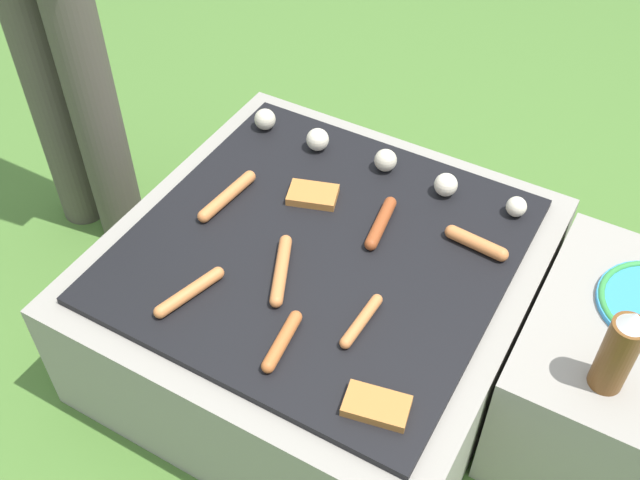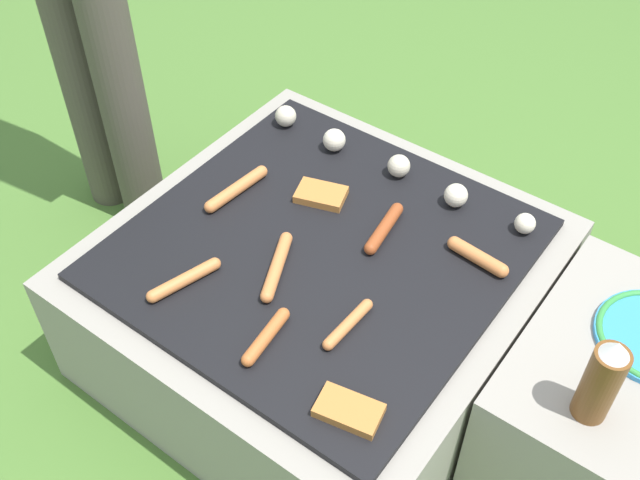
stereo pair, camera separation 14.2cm
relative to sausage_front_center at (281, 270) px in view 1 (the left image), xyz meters
name	(u,v)px [view 1 (the left image)]	position (x,y,z in m)	size (l,w,h in m)	color
ground_plane	(320,343)	(0.03, 0.12, -0.38)	(14.00, 14.00, 0.00)	#47702D
grill	(320,299)	(0.03, 0.12, -0.20)	(0.93, 0.93, 0.36)	gray
side_ledge	(622,382)	(0.73, 0.24, -0.20)	(0.45, 0.55, 0.36)	gray
sausage_front_center	(281,270)	(0.00, 0.00, 0.00)	(0.10, 0.19, 0.03)	#C6753D
sausage_back_left	(190,292)	(-0.13, -0.15, 0.00)	(0.07, 0.17, 0.03)	#C6753D
sausage_back_right	(362,321)	(0.21, -0.04, 0.00)	(0.03, 0.16, 0.02)	#C6753D
sausage_mid_right	(381,223)	(0.12, 0.24, 0.00)	(0.05, 0.17, 0.03)	#93421E
sausage_front_right	(227,196)	(-0.24, 0.14, 0.00)	(0.04, 0.20, 0.03)	#C6753D
sausage_back_center	(476,243)	(0.34, 0.28, 0.00)	(0.15, 0.04, 0.03)	#C6753D
sausage_front_left	(282,341)	(0.10, -0.16, 0.00)	(0.04, 0.16, 0.03)	#B7602D
bread_slice_center	(313,195)	(-0.06, 0.25, 0.00)	(0.14, 0.11, 0.02)	#B27033
bread_slice_right	(377,406)	(0.33, -0.20, 0.00)	(0.13, 0.09, 0.02)	#B27033
mushroom_row	(371,157)	(0.00, 0.42, 0.01)	(0.74, 0.07, 0.06)	beige
condiment_bottle	(619,351)	(0.68, 0.07, 0.08)	(0.07, 0.07, 0.21)	brown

